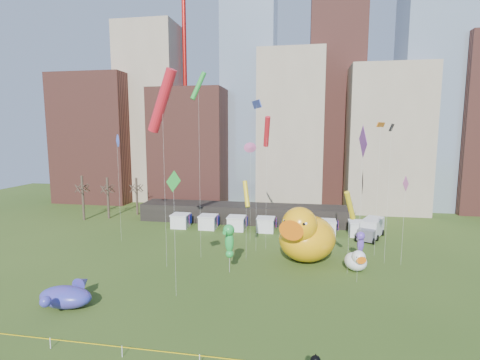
% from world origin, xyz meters
% --- Properties ---
extents(skyline, '(101.00, 23.00, 68.00)m').
position_xyz_m(skyline, '(2.25, 61.06, 21.44)').
color(skyline, brown).
rests_on(skyline, ground).
extents(crane_left, '(23.00, 1.00, 76.00)m').
position_xyz_m(crane_left, '(-21.11, 64.00, 46.90)').
color(crane_left, red).
rests_on(crane_left, ground).
extents(pavilion, '(38.00, 6.00, 3.20)m').
position_xyz_m(pavilion, '(-4.00, 42.00, 1.60)').
color(pavilion, black).
rests_on(pavilion, ground).
extents(vendor_tents, '(33.24, 2.80, 2.40)m').
position_xyz_m(vendor_tents, '(1.02, 36.00, 1.11)').
color(vendor_tents, white).
rests_on(vendor_tents, ground).
extents(bare_trees, '(8.44, 6.44, 8.50)m').
position_xyz_m(bare_trees, '(-30.17, 40.54, 4.01)').
color(bare_trees, '#382B21').
rests_on(bare_trees, ground).
extents(caution_tape, '(50.00, 0.06, 0.90)m').
position_xyz_m(caution_tape, '(0.00, 0.00, 0.68)').
color(caution_tape, white).
rests_on(caution_tape, ground).
extents(big_duck, '(9.82, 10.78, 7.52)m').
position_xyz_m(big_duck, '(7.53, 22.84, 3.45)').
color(big_duck, '#FFAA0D').
rests_on(big_duck, ground).
extents(small_duck, '(3.19, 3.86, 2.78)m').
position_xyz_m(small_duck, '(13.59, 20.60, 1.27)').
color(small_duck, white).
rests_on(small_duck, ground).
extents(seahorse_green, '(1.70, 1.94, 5.93)m').
position_xyz_m(seahorse_green, '(-1.41, 17.37, 4.23)').
color(seahorse_green, silver).
rests_on(seahorse_green, ground).
extents(seahorse_purple, '(1.38, 1.55, 4.16)m').
position_xyz_m(seahorse_purple, '(14.45, 23.34, 2.83)').
color(seahorse_purple, silver).
rests_on(seahorse_purple, ground).
extents(whale_inflatable, '(5.27, 6.77, 2.32)m').
position_xyz_m(whale_inflatable, '(-15.14, 6.46, 1.06)').
color(whale_inflatable, '#503798').
rests_on(whale_inflatable, ground).
extents(box_truck, '(5.09, 7.32, 2.93)m').
position_xyz_m(box_truck, '(17.88, 35.33, 1.51)').
color(box_truck, silver).
rests_on(box_truck, ground).
extents(kite_0, '(4.57, 2.80, 24.05)m').
position_xyz_m(kite_0, '(-9.49, 17.89, 20.30)').
color(kite_0, silver).
rests_on(kite_0, ground).
extents(kite_1, '(1.22, 1.18, 15.13)m').
position_xyz_m(kite_1, '(-0.77, 30.10, 14.31)').
color(kite_1, silver).
rests_on(kite_1, ground).
extents(kite_2, '(0.39, 3.32, 11.08)m').
position_xyz_m(kite_2, '(15.52, 30.87, 9.35)').
color(kite_2, silver).
rests_on(kite_2, ground).
extents(kite_3, '(2.15, 1.54, 24.24)m').
position_xyz_m(kite_3, '(-6.26, 21.96, 22.40)').
color(kite_3, silver).
rests_on(kite_3, ground).
extents(kite_4, '(1.77, 1.98, 10.04)m').
position_xyz_m(kite_4, '(12.42, 19.33, 8.27)').
color(kite_4, silver).
rests_on(kite_4, ground).
extents(kite_5, '(1.34, 1.70, 16.35)m').
position_xyz_m(kite_5, '(-20.26, 26.61, 15.35)').
color(kite_5, silver).
rests_on(kite_5, ground).
extents(kite_6, '(1.41, 1.85, 17.94)m').
position_xyz_m(kite_6, '(16.83, 26.84, 17.37)').
color(kite_6, silver).
rests_on(kite_6, ground).
extents(kite_7, '(0.35, 3.44, 17.43)m').
position_xyz_m(kite_7, '(13.22, 17.16, 15.52)').
color(kite_7, silver).
rests_on(kite_7, ground).
extents(kite_8, '(1.28, 2.61, 18.85)m').
position_xyz_m(kite_8, '(1.94, 27.07, 16.70)').
color(kite_8, silver).
rests_on(kite_8, ground).
extents(kite_9, '(1.16, 1.72, 11.40)m').
position_xyz_m(kite_9, '(19.51, 23.73, 10.16)').
color(kite_9, silver).
rests_on(kite_9, ground).
extents(kite_10, '(1.31, 3.04, 17.69)m').
position_xyz_m(kite_10, '(17.56, 24.03, 17.11)').
color(kite_10, silver).
rests_on(kite_10, ground).
extents(kite_11, '(1.89, 1.07, 12.97)m').
position_xyz_m(kite_11, '(-5.49, 10.24, 11.64)').
color(kite_11, silver).
rests_on(kite_11, ground).
extents(kite_12, '(1.34, 2.04, 10.44)m').
position_xyz_m(kite_12, '(-0.14, 22.18, 8.75)').
color(kite_12, silver).
rests_on(kite_12, ground).
extents(kite_13, '(1.81, 3.35, 20.89)m').
position_xyz_m(kite_13, '(0.69, 25.79, 20.25)').
color(kite_13, silver).
rests_on(kite_13, ground).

